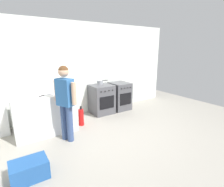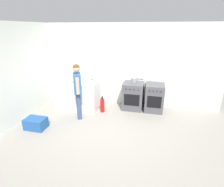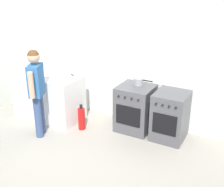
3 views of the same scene
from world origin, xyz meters
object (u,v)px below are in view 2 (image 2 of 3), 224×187
(oven_left, at_px, (133,96))
(knife_paring, at_px, (93,80))
(person, at_px, (78,87))
(knife_chef, at_px, (76,82))
(pot, at_px, (134,80))
(larder_cabinet, at_px, (57,73))
(fire_extinguisher, at_px, (102,105))
(recycling_crate_lower, at_px, (36,123))
(oven_right, at_px, (154,98))

(oven_left, distance_m, knife_paring, 1.35)
(knife_paring, xyz_separation_m, person, (-0.15, -0.84, 0.02))
(knife_chef, bearing_deg, pot, 18.97)
(knife_chef, height_order, knife_paring, same)
(knife_paring, height_order, larder_cabinet, larder_cabinet)
(knife_paring, bearing_deg, pot, 11.22)
(oven_left, distance_m, fire_extinguisher, 1.01)
(person, bearing_deg, recycling_crate_lower, -137.47)
(recycling_crate_lower, height_order, larder_cabinet, larder_cabinet)
(oven_left, relative_size, fire_extinguisher, 1.70)
(knife_chef, xyz_separation_m, larder_cabinet, (-0.97, 0.59, 0.10))
(larder_cabinet, bearing_deg, recycling_crate_lower, -78.70)
(oven_right, xyz_separation_m, knife_paring, (-1.92, -0.16, 0.48))
(knife_chef, distance_m, fire_extinguisher, 1.06)
(person, bearing_deg, knife_chef, 117.79)
(oven_left, height_order, fire_extinguisher, oven_left)
(person, distance_m, recycling_crate_lower, 1.41)
(knife_chef, xyz_separation_m, knife_paring, (0.42, 0.33, 0.00))
(oven_right, bearing_deg, knife_paring, -175.39)
(knife_paring, xyz_separation_m, fire_extinguisher, (0.39, -0.32, -0.69))
(pot, bearing_deg, person, -142.30)
(oven_right, height_order, knife_paring, knife_paring)
(oven_right, distance_m, pot, 0.82)
(knife_paring, bearing_deg, fire_extinguisher, -39.89)
(fire_extinguisher, bearing_deg, recycling_crate_lower, -136.84)
(fire_extinguisher, height_order, recycling_crate_lower, fire_extinguisher)
(oven_right, relative_size, pot, 2.42)
(person, bearing_deg, oven_left, 35.37)
(oven_left, xyz_separation_m, person, (-1.41, -1.00, 0.49))
(oven_left, height_order, oven_right, same)
(person, bearing_deg, knife_paring, 79.95)
(recycling_crate_lower, bearing_deg, knife_paring, 58.19)
(pot, relative_size, fire_extinguisher, 0.70)
(knife_paring, relative_size, recycling_crate_lower, 0.37)
(knife_paring, relative_size, fire_extinguisher, 0.38)
(recycling_crate_lower, bearing_deg, oven_left, 38.27)
(oven_left, distance_m, person, 1.79)
(fire_extinguisher, bearing_deg, person, -135.85)
(person, height_order, recycling_crate_lower, person)
(oven_right, bearing_deg, pot, 171.63)
(oven_left, bearing_deg, knife_chef, -163.91)
(knife_chef, bearing_deg, knife_paring, 38.02)
(knife_chef, distance_m, knife_paring, 0.53)
(knife_chef, xyz_separation_m, fire_extinguisher, (0.81, 0.01, -0.69))
(fire_extinguisher, bearing_deg, knife_paring, 140.11)
(knife_paring, bearing_deg, oven_right, 4.61)
(oven_right, bearing_deg, recycling_crate_lower, -148.60)
(person, height_order, fire_extinguisher, person)
(pot, bearing_deg, oven_left, -96.08)
(pot, relative_size, larder_cabinet, 0.18)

